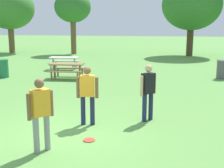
{
  "coord_description": "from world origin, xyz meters",
  "views": [
    {
      "loc": [
        2.4,
        -6.86,
        2.78
      ],
      "look_at": [
        0.92,
        1.69,
        1.0
      ],
      "focal_mm": 47.46,
      "sensor_mm": 36.0,
      "label": 1
    }
  ],
  "objects_px": {
    "tree_broad_center": "(73,8)",
    "tree_far_right": "(192,5)",
    "picnic_table_far": "(64,60)",
    "person_bystander": "(87,92)",
    "trash_can_beside_table": "(3,68)",
    "tree_tall_left": "(9,8)",
    "person_catcher": "(41,110)",
    "person_thrower": "(148,89)",
    "trash_can_further_along": "(222,69)",
    "frisbee": "(89,140)",
    "picnic_table_near": "(67,67)"
  },
  "relations": [
    {
      "from": "tree_broad_center",
      "to": "tree_far_right",
      "type": "bearing_deg",
      "value": 0.68
    },
    {
      "from": "tree_tall_left",
      "to": "tree_far_right",
      "type": "xyz_separation_m",
      "value": [
        16.63,
        0.03,
        0.14
      ]
    },
    {
      "from": "person_thrower",
      "to": "picnic_table_far",
      "type": "height_order",
      "value": "person_thrower"
    },
    {
      "from": "person_bystander",
      "to": "trash_can_beside_table",
      "type": "distance_m",
      "value": 8.9
    },
    {
      "from": "frisbee",
      "to": "picnic_table_near",
      "type": "distance_m",
      "value": 8.49
    },
    {
      "from": "person_bystander",
      "to": "picnic_table_far",
      "type": "distance_m",
      "value": 10.35
    },
    {
      "from": "person_bystander",
      "to": "picnic_table_far",
      "type": "bearing_deg",
      "value": 112.51
    },
    {
      "from": "tree_far_right",
      "to": "picnic_table_far",
      "type": "bearing_deg",
      "value": -131.25
    },
    {
      "from": "frisbee",
      "to": "trash_can_further_along",
      "type": "relative_size",
      "value": 0.3
    },
    {
      "from": "person_bystander",
      "to": "tree_broad_center",
      "type": "distance_m",
      "value": 20.05
    },
    {
      "from": "person_bystander",
      "to": "trash_can_further_along",
      "type": "xyz_separation_m",
      "value": [
        5.02,
        8.03,
        -0.46
      ]
    },
    {
      "from": "tree_tall_left",
      "to": "picnic_table_near",
      "type": "bearing_deg",
      "value": -51.81
    },
    {
      "from": "person_thrower",
      "to": "frisbee",
      "type": "bearing_deg",
      "value": -126.49
    },
    {
      "from": "trash_can_further_along",
      "to": "person_catcher",
      "type": "bearing_deg",
      "value": -119.38
    },
    {
      "from": "frisbee",
      "to": "trash_can_beside_table",
      "type": "xyz_separation_m",
      "value": [
        -6.5,
        7.5,
        0.47
      ]
    },
    {
      "from": "trash_can_further_along",
      "to": "tree_far_right",
      "type": "height_order",
      "value": "tree_far_right"
    },
    {
      "from": "frisbee",
      "to": "trash_can_beside_table",
      "type": "distance_m",
      "value": 9.94
    },
    {
      "from": "person_catcher",
      "to": "picnic_table_far",
      "type": "height_order",
      "value": "person_catcher"
    },
    {
      "from": "person_bystander",
      "to": "tree_broad_center",
      "type": "xyz_separation_m",
      "value": [
        -6.17,
        18.8,
        3.23
      ]
    },
    {
      "from": "picnic_table_far",
      "to": "tree_broad_center",
      "type": "height_order",
      "value": "tree_broad_center"
    },
    {
      "from": "person_thrower",
      "to": "tree_tall_left",
      "type": "relative_size",
      "value": 0.27
    },
    {
      "from": "person_bystander",
      "to": "trash_can_further_along",
      "type": "height_order",
      "value": "person_bystander"
    },
    {
      "from": "tree_tall_left",
      "to": "tree_broad_center",
      "type": "bearing_deg",
      "value": -0.84
    },
    {
      "from": "person_bystander",
      "to": "trash_can_beside_table",
      "type": "height_order",
      "value": "person_bystander"
    },
    {
      "from": "person_catcher",
      "to": "person_bystander",
      "type": "xyz_separation_m",
      "value": [
        0.56,
        1.88,
        0.0
      ]
    },
    {
      "from": "person_catcher",
      "to": "tree_broad_center",
      "type": "relative_size",
      "value": 0.29
    },
    {
      "from": "frisbee",
      "to": "trash_can_further_along",
      "type": "xyz_separation_m",
      "value": [
        4.71,
        9.16,
        0.47
      ]
    },
    {
      "from": "frisbee",
      "to": "person_catcher",
      "type": "bearing_deg",
      "value": -139.07
    },
    {
      "from": "person_thrower",
      "to": "trash_can_beside_table",
      "type": "xyz_separation_m",
      "value": [
        -7.81,
        5.73,
        -0.46
      ]
    },
    {
      "from": "person_bystander",
      "to": "trash_can_beside_table",
      "type": "bearing_deg",
      "value": 134.15
    },
    {
      "from": "frisbee",
      "to": "picnic_table_near",
      "type": "relative_size",
      "value": 0.16
    },
    {
      "from": "person_thrower",
      "to": "picnic_table_far",
      "type": "distance_m",
      "value": 10.52
    },
    {
      "from": "picnic_table_near",
      "to": "trash_can_further_along",
      "type": "bearing_deg",
      "value": 9.35
    },
    {
      "from": "tree_tall_left",
      "to": "tree_broad_center",
      "type": "xyz_separation_m",
      "value": [
        6.21,
        -0.09,
        0.01
      ]
    },
    {
      "from": "person_bystander",
      "to": "tree_far_right",
      "type": "xyz_separation_m",
      "value": [
        4.25,
        18.92,
        3.36
      ]
    },
    {
      "from": "person_bystander",
      "to": "tree_far_right",
      "type": "height_order",
      "value": "tree_far_right"
    },
    {
      "from": "tree_tall_left",
      "to": "tree_broad_center",
      "type": "distance_m",
      "value": 6.21
    },
    {
      "from": "picnic_table_near",
      "to": "tree_tall_left",
      "type": "bearing_deg",
      "value": 128.19
    },
    {
      "from": "picnic_table_near",
      "to": "picnic_table_far",
      "type": "relative_size",
      "value": 0.98
    },
    {
      "from": "tree_tall_left",
      "to": "tree_far_right",
      "type": "distance_m",
      "value": 16.63
    },
    {
      "from": "person_bystander",
      "to": "picnic_table_near",
      "type": "height_order",
      "value": "person_bystander"
    },
    {
      "from": "picnic_table_near",
      "to": "picnic_table_far",
      "type": "xyz_separation_m",
      "value": [
        -1.14,
        2.81,
        0.0
      ]
    },
    {
      "from": "person_bystander",
      "to": "tree_far_right",
      "type": "bearing_deg",
      "value": 77.34
    },
    {
      "from": "person_catcher",
      "to": "tree_tall_left",
      "type": "height_order",
      "value": "tree_tall_left"
    },
    {
      "from": "trash_can_further_along",
      "to": "picnic_table_near",
      "type": "bearing_deg",
      "value": -170.65
    },
    {
      "from": "person_catcher",
      "to": "trash_can_beside_table",
      "type": "relative_size",
      "value": 1.71
    },
    {
      "from": "picnic_table_far",
      "to": "tree_far_right",
      "type": "height_order",
      "value": "tree_far_right"
    },
    {
      "from": "trash_can_beside_table",
      "to": "tree_tall_left",
      "type": "xyz_separation_m",
      "value": [
        -6.19,
        12.52,
        3.68
      ]
    },
    {
      "from": "person_thrower",
      "to": "tree_broad_center",
      "type": "bearing_deg",
      "value": 113.23
    },
    {
      "from": "person_bystander",
      "to": "picnic_table_near",
      "type": "bearing_deg",
      "value": 112.72
    }
  ]
}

